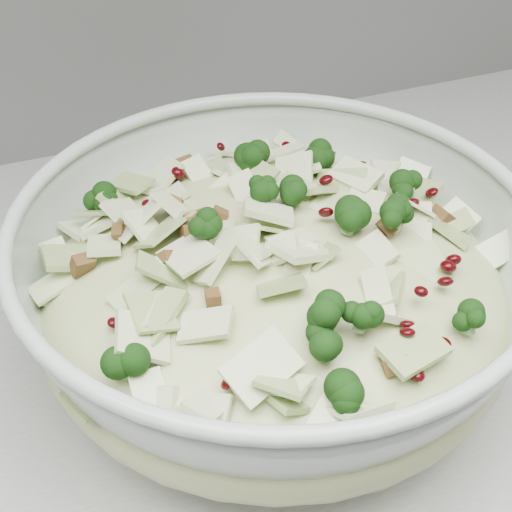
{
  "coord_description": "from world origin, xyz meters",
  "views": [
    {
      "loc": [
        -0.13,
        1.26,
        1.31
      ],
      "look_at": [
        0.0,
        1.61,
        1.0
      ],
      "focal_mm": 50.0,
      "sensor_mm": 36.0,
      "label": 1
    }
  ],
  "objects": [
    {
      "name": "mixing_bowl",
      "position": [
        0.01,
        1.6,
        0.97
      ],
      "size": [
        0.45,
        0.45,
        0.14
      ],
      "rotation": [
        0.0,
        0.0,
        0.35
      ],
      "color": "#B1C3B5",
      "rests_on": "counter"
    },
    {
      "name": "salad",
      "position": [
        0.01,
        1.6,
        1.0
      ],
      "size": [
        0.42,
        0.42,
        0.14
      ],
      "rotation": [
        0.0,
        0.0,
        0.38
      ],
      "color": "beige",
      "rests_on": "mixing_bowl"
    }
  ]
}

